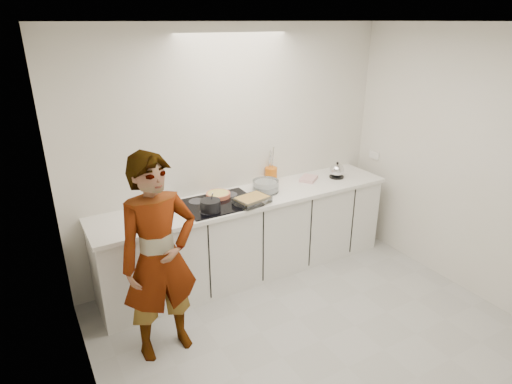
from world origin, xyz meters
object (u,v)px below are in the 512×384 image
kettle (337,171)px  cook (159,259)px  mixing_bowl (266,187)px  saucepan (210,205)px  tart_dish (218,194)px  utensil_crock (271,175)px  baking_dish (252,200)px  hob (219,203)px

kettle → cook: cook is taller
mixing_bowl → saucepan: bearing=-166.0°
saucepan → mixing_bowl: 0.74m
saucepan → kettle: size_ratio=0.99×
tart_dish → utensil_crock: size_ratio=1.95×
cook → utensil_crock: bearing=26.7°
tart_dish → saucepan: bearing=-127.2°
mixing_bowl → cook: cook is taller
tart_dish → mixing_bowl: (0.51, -0.10, 0.02)m
utensil_crock → baking_dish: bearing=-138.1°
tart_dish → mixing_bowl: 0.52m
tart_dish → mixing_bowl: mixing_bowl is taller
saucepan → kettle: saucepan is taller
saucepan → baking_dish: (0.43, -0.04, -0.02)m
hob → saucepan: (-0.16, -0.14, 0.06)m
saucepan → baking_dish: saucepan is taller
baking_dish → kettle: bearing=8.6°
mixing_bowl → hob: bearing=-175.4°
kettle → saucepan: bearing=-174.9°
cook → hob: bearing=34.9°
tart_dish → cook: cook is taller
baking_dish → kettle: size_ratio=1.69×
tart_dish → baking_dish: size_ratio=0.88×
tart_dish → mixing_bowl: size_ratio=1.07×
hob → mixing_bowl: mixing_bowl is taller
baking_dish → cook: cook is taller
hob → baking_dish: baking_dish is taller
saucepan → utensil_crock: 1.02m
hob → cook: 1.06m
tart_dish → baking_dish: baking_dish is taller
tart_dish → baking_dish: bearing=-55.2°
tart_dish → kettle: (1.45, -0.13, 0.04)m
tart_dish → cook: 1.20m
mixing_bowl → utensil_crock: bearing=47.5°
mixing_bowl → kettle: bearing=-1.9°
saucepan → kettle: 1.67m
saucepan → utensil_crock: bearing=23.7°
baking_dish → utensil_crock: size_ratio=2.21×
baking_dish → mixing_bowl: size_ratio=1.21×
hob → cook: bearing=-141.7°
saucepan → mixing_bowl: saucepan is taller
mixing_bowl → tart_dish: bearing=168.8°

